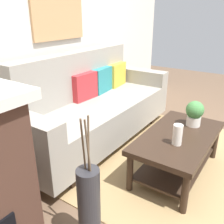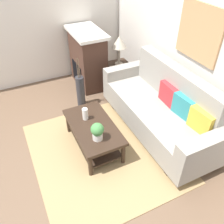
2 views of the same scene
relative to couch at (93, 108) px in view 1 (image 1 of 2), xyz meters
The scene contains 15 objects.
ground_plane 1.61m from the couch, 86.94° to the right, with size 9.07×9.07×0.00m, color brown.
wall_back 1.07m from the couch, 81.23° to the left, with size 5.07×0.10×2.70m, color silver.
area_rug 1.13m from the couch, 85.48° to the right, with size 2.24×2.02×0.01m, color #A38456.
couch is the anchor object (origin of this frame).
throw_pillow_crimson 0.28m from the couch, 90.00° to the left, with size 0.36×0.12×0.32m, color red.
throw_pillow_teal 0.45m from the couch, 19.26° to the left, with size 0.36×0.12×0.32m, color teal.
throw_pillow_mustard 0.77m from the couch, ahead, with size 0.36×0.12×0.32m, color gold.
coffee_table 1.13m from the couch, 95.07° to the right, with size 1.10×0.60×0.43m.
tabletop_vase 1.20m from the couch, 103.88° to the right, with size 0.08×0.08×0.19m, color white.
potted_plant_tabletop 1.18m from the couch, 80.93° to the right, with size 0.18×0.18×0.26m.
floor_vase 1.53m from the couch, 143.11° to the right, with size 0.15×0.15×0.61m, color #2D2D33.
floor_vase_branch_a 1.55m from the couch, 142.65° to the right, with size 0.01×0.01×0.36m, color brown.
floor_vase_branch_b 1.56m from the couch, 143.86° to the right, with size 0.01×0.01×0.36m, color brown.
floor_vase_branch_c 1.58m from the couch, 142.81° to the right, with size 0.01×0.01×0.36m, color brown.
framed_painting 1.24m from the couch, 90.00° to the left, with size 0.79×0.03×0.76m, color tan.
Camera 1 is at (-2.29, -0.21, 1.53)m, focal length 39.80 mm.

